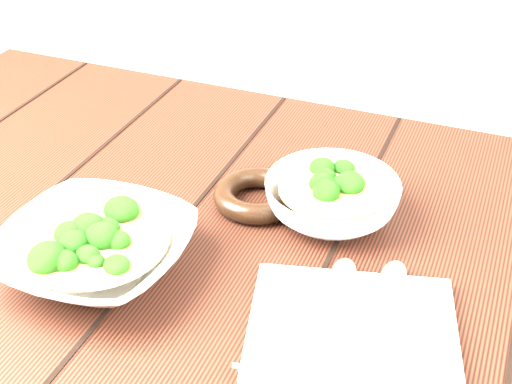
% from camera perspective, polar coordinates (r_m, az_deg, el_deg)
% --- Properties ---
extents(table, '(1.20, 0.80, 0.75)m').
position_cam_1_polar(table, '(0.99, -4.71, -8.46)').
color(table, '#35180F').
rests_on(table, ground).
extents(soup_bowl_front, '(0.22, 0.22, 0.06)m').
position_cam_1_polar(soup_bowl_front, '(0.85, -12.75, -4.51)').
color(soup_bowl_front, silver).
rests_on(soup_bowl_front, table).
extents(soup_bowl_back, '(0.21, 0.21, 0.06)m').
position_cam_1_polar(soup_bowl_back, '(0.92, 6.09, -0.49)').
color(soup_bowl_back, silver).
rests_on(soup_bowl_back, table).
extents(trivet, '(0.15, 0.15, 0.03)m').
position_cam_1_polar(trivet, '(0.95, 0.05, -0.26)').
color(trivet, black).
rests_on(trivet, table).
extents(napkin, '(0.26, 0.23, 0.01)m').
position_cam_1_polar(napkin, '(0.77, 7.69, -10.85)').
color(napkin, beige).
rests_on(napkin, table).
extents(spoon_left, '(0.05, 0.18, 0.01)m').
position_cam_1_polar(spoon_left, '(0.80, 6.85, -7.96)').
color(spoon_left, '#A49D90').
rests_on(spoon_left, napkin).
extents(spoon_right, '(0.03, 0.18, 0.01)m').
position_cam_1_polar(spoon_right, '(0.81, 10.48, -8.03)').
color(spoon_right, '#A49D90').
rests_on(spoon_right, napkin).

